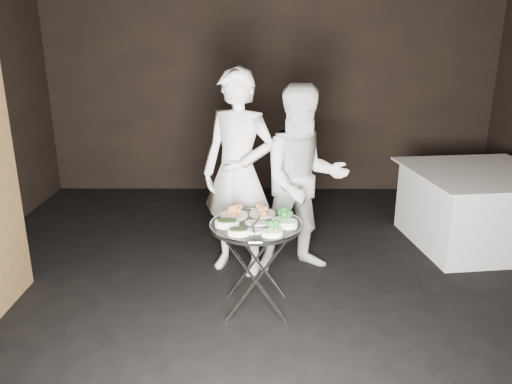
{
  "coord_description": "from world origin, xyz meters",
  "views": [
    {
      "loc": [
        -0.16,
        -3.3,
        2.14
      ],
      "look_at": [
        -0.18,
        0.39,
        0.95
      ],
      "focal_mm": 35.0,
      "sensor_mm": 36.0,
      "label": 1
    }
  ],
  "objects_px": {
    "waiter_left": "(238,174)",
    "dining_table": "(477,208)",
    "tray_stand": "(256,264)",
    "serving_tray": "(256,225)",
    "waiter_right": "(303,181)"
  },
  "relations": [
    {
      "from": "waiter_left",
      "to": "dining_table",
      "type": "relative_size",
      "value": 1.34
    },
    {
      "from": "tray_stand",
      "to": "waiter_left",
      "type": "bearing_deg",
      "value": 102.37
    },
    {
      "from": "tray_stand",
      "to": "serving_tray",
      "type": "xyz_separation_m",
      "value": [
        0.0,
        -0.0,
        0.33
      ]
    },
    {
      "from": "waiter_left",
      "to": "waiter_right",
      "type": "bearing_deg",
      "value": 24.88
    },
    {
      "from": "dining_table",
      "to": "waiter_left",
      "type": "bearing_deg",
      "value": -166.4
    },
    {
      "from": "serving_tray",
      "to": "waiter_left",
      "type": "bearing_deg",
      "value": 102.37
    },
    {
      "from": "waiter_left",
      "to": "dining_table",
      "type": "bearing_deg",
      "value": 36.57
    },
    {
      "from": "tray_stand",
      "to": "dining_table",
      "type": "distance_m",
      "value": 2.65
    },
    {
      "from": "tray_stand",
      "to": "dining_table",
      "type": "bearing_deg",
      "value": 30.31
    },
    {
      "from": "tray_stand",
      "to": "waiter_right",
      "type": "bearing_deg",
      "value": 61.04
    },
    {
      "from": "tray_stand",
      "to": "waiter_left",
      "type": "height_order",
      "value": "waiter_left"
    },
    {
      "from": "dining_table",
      "to": "serving_tray",
      "type": "bearing_deg",
      "value": -149.69
    },
    {
      "from": "tray_stand",
      "to": "serving_tray",
      "type": "distance_m",
      "value": 0.33
    },
    {
      "from": "tray_stand",
      "to": "waiter_left",
      "type": "relative_size",
      "value": 0.39
    },
    {
      "from": "waiter_left",
      "to": "dining_table",
      "type": "distance_m",
      "value": 2.58
    }
  ]
}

